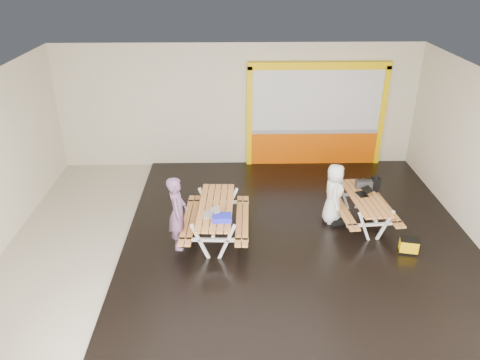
{
  "coord_description": "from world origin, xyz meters",
  "views": [
    {
      "loc": [
        -0.21,
        -8.5,
        5.67
      ],
      "look_at": [
        0.0,
        0.9,
        1.0
      ],
      "focal_mm": 34.71,
      "sensor_mm": 36.0,
      "label": 1
    }
  ],
  "objects_px": {
    "person_left": "(178,213)",
    "dark_case": "(337,220)",
    "laptop_left": "(211,213)",
    "laptop_right": "(364,193)",
    "picnic_table_right": "(364,203)",
    "person_right": "(334,193)",
    "toolbox": "(364,184)",
    "fluke_bag": "(409,246)",
    "picnic_table_left": "(216,214)",
    "backpack": "(375,184)",
    "blue_pouch": "(222,218)"
  },
  "relations": [
    {
      "from": "laptop_right",
      "to": "toolbox",
      "type": "xyz_separation_m",
      "value": [
        0.09,
        0.36,
        0.04
      ]
    },
    {
      "from": "laptop_right",
      "to": "backpack",
      "type": "relative_size",
      "value": 0.96
    },
    {
      "from": "toolbox",
      "to": "dark_case",
      "type": "relative_size",
      "value": 1.1
    },
    {
      "from": "picnic_table_left",
      "to": "laptop_left",
      "type": "bearing_deg",
      "value": -102.25
    },
    {
      "from": "picnic_table_right",
      "to": "laptop_right",
      "type": "bearing_deg",
      "value": 91.42
    },
    {
      "from": "toolbox",
      "to": "backpack",
      "type": "relative_size",
      "value": 0.94
    },
    {
      "from": "laptop_left",
      "to": "backpack",
      "type": "bearing_deg",
      "value": 22.9
    },
    {
      "from": "picnic_table_left",
      "to": "picnic_table_right",
      "type": "height_order",
      "value": "picnic_table_left"
    },
    {
      "from": "dark_case",
      "to": "fluke_bag",
      "type": "height_order",
      "value": "fluke_bag"
    },
    {
      "from": "laptop_left",
      "to": "dark_case",
      "type": "xyz_separation_m",
      "value": [
        2.84,
        0.89,
        -0.75
      ]
    },
    {
      "from": "laptop_left",
      "to": "blue_pouch",
      "type": "distance_m",
      "value": 0.3
    },
    {
      "from": "picnic_table_right",
      "to": "laptop_left",
      "type": "relative_size",
      "value": 5.62
    },
    {
      "from": "laptop_left",
      "to": "picnic_table_left",
      "type": "bearing_deg",
      "value": 77.75
    },
    {
      "from": "picnic_table_left",
      "to": "picnic_table_right",
      "type": "bearing_deg",
      "value": 8.46
    },
    {
      "from": "toolbox",
      "to": "backpack",
      "type": "distance_m",
      "value": 0.46
    },
    {
      "from": "person_left",
      "to": "backpack",
      "type": "xyz_separation_m",
      "value": [
        4.53,
        1.58,
        -0.19
      ]
    },
    {
      "from": "picnic_table_right",
      "to": "toolbox",
      "type": "height_order",
      "value": "toolbox"
    },
    {
      "from": "picnic_table_right",
      "to": "backpack",
      "type": "distance_m",
      "value": 0.87
    },
    {
      "from": "picnic_table_left",
      "to": "fluke_bag",
      "type": "distance_m",
      "value": 4.06
    },
    {
      "from": "laptop_left",
      "to": "dark_case",
      "type": "distance_m",
      "value": 3.07
    },
    {
      "from": "backpack",
      "to": "dark_case",
      "type": "xyz_separation_m",
      "value": [
        -1.0,
        -0.74,
        -0.55
      ]
    },
    {
      "from": "picnic_table_right",
      "to": "person_right",
      "type": "xyz_separation_m",
      "value": [
        -0.68,
        0.11,
        0.2
      ]
    },
    {
      "from": "person_right",
      "to": "toolbox",
      "type": "xyz_separation_m",
      "value": [
        0.77,
        0.37,
        0.05
      ]
    },
    {
      "from": "laptop_right",
      "to": "dark_case",
      "type": "distance_m",
      "value": 0.87
    },
    {
      "from": "person_right",
      "to": "laptop_right",
      "type": "bearing_deg",
      "value": -80.42
    },
    {
      "from": "person_left",
      "to": "blue_pouch",
      "type": "xyz_separation_m",
      "value": [
        0.91,
        -0.24,
        0.02
      ]
    },
    {
      "from": "picnic_table_right",
      "to": "dark_case",
      "type": "distance_m",
      "value": 0.72
    },
    {
      "from": "blue_pouch",
      "to": "fluke_bag",
      "type": "xyz_separation_m",
      "value": [
        3.84,
        -0.09,
        -0.66
      ]
    },
    {
      "from": "picnic_table_right",
      "to": "toolbox",
      "type": "xyz_separation_m",
      "value": [
        0.09,
        0.48,
        0.25
      ]
    },
    {
      "from": "picnic_table_left",
      "to": "laptop_right",
      "type": "distance_m",
      "value": 3.38
    },
    {
      "from": "person_right",
      "to": "fluke_bag",
      "type": "height_order",
      "value": "person_right"
    },
    {
      "from": "laptop_right",
      "to": "dark_case",
      "type": "xyz_separation_m",
      "value": [
        -0.57,
        -0.11,
        -0.66
      ]
    },
    {
      "from": "toolbox",
      "to": "backpack",
      "type": "height_order",
      "value": "toolbox"
    },
    {
      "from": "person_left",
      "to": "laptop_left",
      "type": "distance_m",
      "value": 0.69
    },
    {
      "from": "picnic_table_left",
      "to": "person_left",
      "type": "distance_m",
      "value": 0.87
    },
    {
      "from": "person_right",
      "to": "backpack",
      "type": "xyz_separation_m",
      "value": [
        1.12,
        0.64,
        -0.09
      ]
    },
    {
      "from": "laptop_left",
      "to": "laptop_right",
      "type": "relative_size",
      "value": 0.87
    },
    {
      "from": "toolbox",
      "to": "fluke_bag",
      "type": "height_order",
      "value": "toolbox"
    },
    {
      "from": "person_right",
      "to": "toolbox",
      "type": "bearing_deg",
      "value": -55.66
    },
    {
      "from": "picnic_table_right",
      "to": "person_right",
      "type": "bearing_deg",
      "value": 170.69
    },
    {
      "from": "picnic_table_right",
      "to": "person_right",
      "type": "relative_size",
      "value": 1.35
    },
    {
      "from": "picnic_table_right",
      "to": "fluke_bag",
      "type": "relative_size",
      "value": 4.47
    },
    {
      "from": "person_right",
      "to": "laptop_right",
      "type": "relative_size",
      "value": 3.65
    },
    {
      "from": "person_left",
      "to": "picnic_table_right",
      "type": "bearing_deg",
      "value": -78.9
    },
    {
      "from": "backpack",
      "to": "fluke_bag",
      "type": "relative_size",
      "value": 0.94
    },
    {
      "from": "person_left",
      "to": "dark_case",
      "type": "relative_size",
      "value": 4.68
    },
    {
      "from": "laptop_right",
      "to": "dark_case",
      "type": "bearing_deg",
      "value": -169.33
    },
    {
      "from": "picnic_table_left",
      "to": "laptop_left",
      "type": "distance_m",
      "value": 0.45
    },
    {
      "from": "person_right",
      "to": "blue_pouch",
      "type": "relative_size",
      "value": 3.71
    },
    {
      "from": "picnic_table_right",
      "to": "fluke_bag",
      "type": "bearing_deg",
      "value": -60.66
    }
  ]
}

